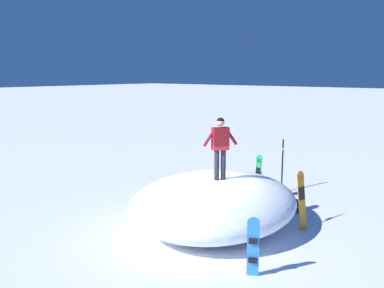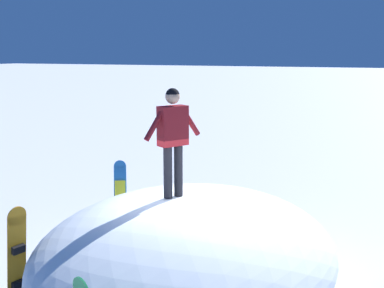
# 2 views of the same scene
# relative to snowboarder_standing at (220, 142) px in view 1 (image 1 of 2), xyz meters

# --- Properties ---
(ground) EXTENTS (240.00, 240.00, 0.00)m
(ground) POSITION_rel_snowboarder_standing_xyz_m (0.31, 0.23, -2.60)
(ground) COLOR white
(snow_mound) EXTENTS (5.15, 5.93, 1.56)m
(snow_mound) POSITION_rel_snowboarder_standing_xyz_m (0.32, -0.18, -1.82)
(snow_mound) COLOR white
(snow_mound) RESTS_ON ground
(snowboarder_standing) EXTENTS (0.60, 0.94, 1.74)m
(snowboarder_standing) POSITION_rel_snowboarder_standing_xyz_m (0.00, 0.00, 0.00)
(snowboarder_standing) COLOR black
(snowboarder_standing) RESTS_ON snow_mound
(snowboard_primary_upright) EXTENTS (0.46, 0.52, 1.53)m
(snowboard_primary_upright) POSITION_rel_snowboarder_standing_xyz_m (-2.19, 1.84, -1.82)
(snowboard_primary_upright) COLOR #2672BF
(snowboard_primary_upright) RESTS_ON ground
(snowboard_secondary_upright) EXTENTS (0.30, 0.34, 1.71)m
(snowboard_secondary_upright) POSITION_rel_snowboarder_standing_xyz_m (-1.67, -1.74, -1.72)
(snowboard_secondary_upright) COLOR orange
(snowboard_secondary_upright) RESTS_ON ground
(snowboard_tertiary_upright) EXTENTS (0.31, 0.24, 1.71)m
(snowboard_tertiary_upright) POSITION_rel_snowboarder_standing_xyz_m (0.57, -3.11, -1.72)
(snowboard_tertiary_upright) COLOR #1E8C47
(snowboard_tertiary_upright) RESTS_ON ground
(backpack_near) EXTENTS (0.39, 0.61, 0.42)m
(backpack_near) POSITION_rel_snowboarder_standing_xyz_m (-0.93, -2.95, -2.39)
(backpack_near) COLOR #1E2333
(backpack_near) RESTS_ON ground
(trail_marker_pole) EXTENTS (0.10, 0.10, 2.05)m
(trail_marker_pole) POSITION_rel_snowboarder_standing_xyz_m (0.50, -4.77, -1.53)
(trail_marker_pole) COLOR black
(trail_marker_pole) RESTS_ON ground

